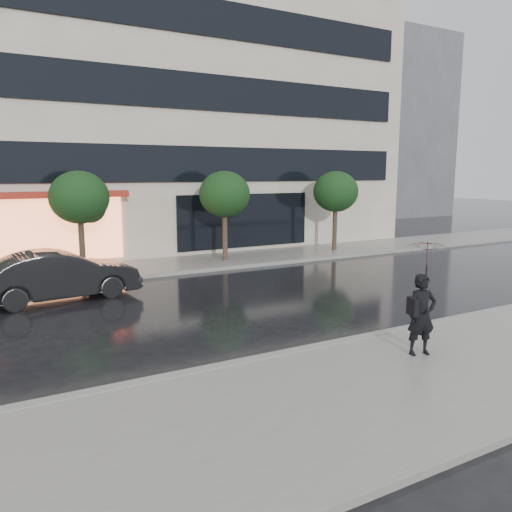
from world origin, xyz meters
TOP-DOWN VIEW (x-y plane):
  - ground at (0.00, 0.00)m, footprint 120.00×120.00m
  - sidewalk_near at (0.00, -3.25)m, footprint 60.00×4.50m
  - sidewalk_far at (0.00, 10.25)m, footprint 60.00×3.50m
  - curb_near at (0.00, -1.00)m, footprint 60.00×0.25m
  - curb_far at (0.00, 8.50)m, footprint 60.00×0.25m
  - office_building at (-0.00, 17.97)m, footprint 30.00×12.76m
  - bg_building_right at (26.00, 28.00)m, footprint 12.00×12.00m
  - tree_mid_west at (-2.94, 10.03)m, footprint 2.20×2.20m
  - tree_mid_east at (3.06, 10.03)m, footprint 2.20×2.20m
  - tree_far_east at (9.06, 10.03)m, footprint 2.20×2.20m
  - parked_car at (-4.28, 6.53)m, footprint 4.87×2.14m
  - pedestrian_with_umbrella at (1.65, -2.47)m, footprint 1.18×1.19m

SIDE VIEW (x-z plane):
  - ground at x=0.00m, z-range 0.00..0.00m
  - sidewalk_near at x=0.00m, z-range 0.00..0.12m
  - sidewalk_far at x=0.00m, z-range 0.00..0.12m
  - curb_near at x=0.00m, z-range 0.00..0.14m
  - curb_far at x=0.00m, z-range 0.00..0.14m
  - parked_car at x=-4.28m, z-range 0.00..1.56m
  - pedestrian_with_umbrella at x=1.65m, z-range 0.49..2.91m
  - tree_mid_west at x=-2.94m, z-range 0.93..4.92m
  - tree_mid_east at x=3.06m, z-range 0.93..4.92m
  - tree_far_east at x=9.06m, z-range 0.93..4.92m
  - bg_building_right at x=26.00m, z-range 0.00..16.00m
  - office_building at x=0.00m, z-range 0.00..18.00m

